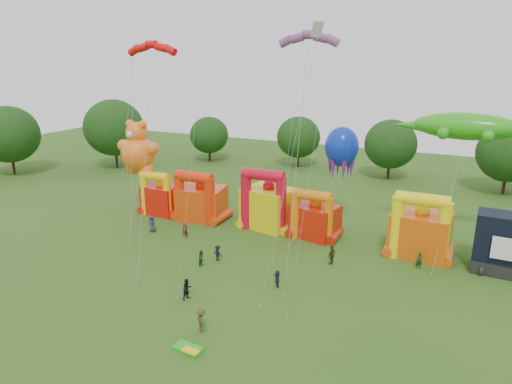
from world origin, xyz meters
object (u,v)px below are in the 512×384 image
at_px(teddy_bear_kite, 136,180).
at_px(spectator_0, 152,224).
at_px(bouncy_castle_0, 161,197).
at_px(bouncy_castle_2, 268,205).
at_px(gecko_kite, 457,169).
at_px(octopus_kite, 324,189).
at_px(spectator_4, 332,255).

height_order(teddy_bear_kite, spectator_0, teddy_bear_kite).
xyz_separation_m(bouncy_castle_0, teddy_bear_kite, (-1.66, -2.54, 2.64)).
height_order(bouncy_castle_0, bouncy_castle_2, bouncy_castle_2).
xyz_separation_m(gecko_kite, octopus_kite, (-13.16, -0.59, -3.54)).
bearing_deg(teddy_bear_kite, octopus_kite, 12.98).
bearing_deg(bouncy_castle_2, spectator_0, -148.65).
height_order(bouncy_castle_2, octopus_kite, octopus_kite).
relative_size(spectator_0, spectator_4, 1.00).
bearing_deg(teddy_bear_kite, bouncy_castle_0, 56.84).
relative_size(octopus_kite, spectator_4, 6.13).
relative_size(bouncy_castle_0, gecko_kite, 0.41).
distance_m(bouncy_castle_0, teddy_bear_kite, 4.02).
height_order(teddy_bear_kite, octopus_kite, teddy_bear_kite).
height_order(teddy_bear_kite, spectator_4, teddy_bear_kite).
bearing_deg(spectator_0, octopus_kite, 19.48).
bearing_deg(spectator_0, teddy_bear_kite, 139.05).
relative_size(gecko_kite, octopus_kite, 1.18).
bearing_deg(teddy_bear_kite, spectator_4, -6.31).
bearing_deg(bouncy_castle_0, bouncy_castle_2, 4.76).
distance_m(bouncy_castle_2, octopus_kite, 6.70).
bearing_deg(bouncy_castle_2, bouncy_castle_0, -175.24).
xyz_separation_m(bouncy_castle_2, teddy_bear_kite, (-15.72, -3.71, 2.09)).
relative_size(bouncy_castle_2, teddy_bear_kite, 0.61).
relative_size(bouncy_castle_2, spectator_0, 3.78).
bearing_deg(bouncy_castle_0, gecko_kite, 5.29).
relative_size(bouncy_castle_2, octopus_kite, 0.61).
height_order(gecko_kite, spectator_0, gecko_kite).
bearing_deg(gecko_kite, bouncy_castle_2, -174.32).
bearing_deg(bouncy_castle_0, octopus_kite, 7.07).
relative_size(teddy_bear_kite, spectator_0, 6.20).
distance_m(bouncy_castle_0, bouncy_castle_2, 14.12).
relative_size(bouncy_castle_0, spectator_4, 2.96).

